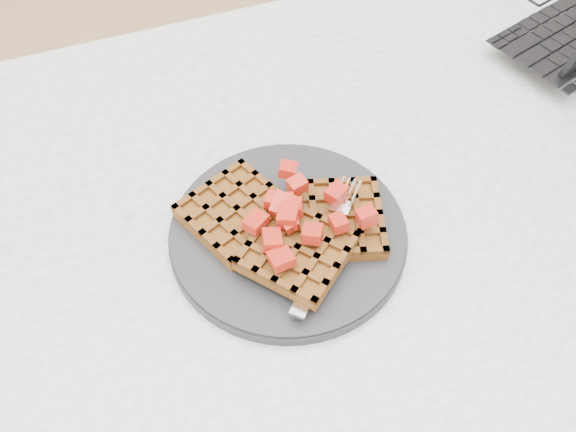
{
  "coord_description": "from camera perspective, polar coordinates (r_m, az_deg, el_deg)",
  "views": [
    {
      "loc": [
        -0.27,
        -0.39,
        1.32
      ],
      "look_at": [
        -0.13,
        -0.01,
        0.79
      ],
      "focal_mm": 40.0,
      "sensor_mm": 36.0,
      "label": 1
    }
  ],
  "objects": [
    {
      "name": "waffles",
      "position": [
        0.67,
        0.13,
        -0.9
      ],
      "size": [
        0.22,
        0.21,
        0.03
      ],
      "color": "brown",
      "rests_on": "plate"
    },
    {
      "name": "table",
      "position": [
        0.83,
        7.87,
        -3.26
      ],
      "size": [
        1.2,
        0.8,
        0.75
      ],
      "color": "silver",
      "rests_on": "ground"
    },
    {
      "name": "plate",
      "position": [
        0.69,
        0.0,
        -1.62
      ],
      "size": [
        0.26,
        0.26,
        0.02
      ],
      "primitive_type": "cylinder",
      "color": "black",
      "rests_on": "table"
    },
    {
      "name": "strawberry_pile",
      "position": [
        0.65,
        0.0,
        0.75
      ],
      "size": [
        0.15,
        0.15,
        0.02
      ],
      "primitive_type": null,
      "color": "#940801",
      "rests_on": "waffles"
    },
    {
      "name": "ground",
      "position": [
        1.4,
        4.89,
        -18.04
      ],
      "size": [
        4.0,
        4.0,
        0.0
      ],
      "primitive_type": "plane",
      "color": "tan",
      "rests_on": "ground"
    },
    {
      "name": "fork",
      "position": [
        0.66,
        3.73,
        -2.23
      ],
      "size": [
        0.14,
        0.15,
        0.02
      ],
      "primitive_type": null,
      "rotation": [
        0.0,
        0.0,
        -0.73
      ],
      "color": "silver",
      "rests_on": "plate"
    }
  ]
}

